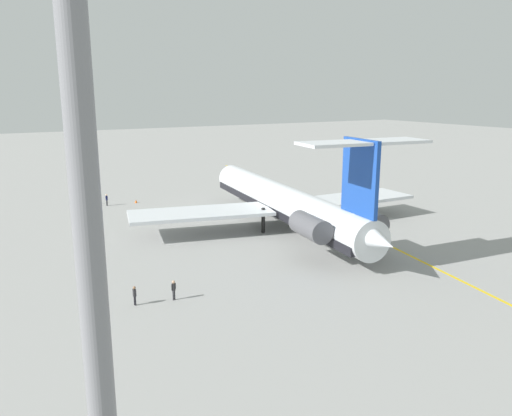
{
  "coord_description": "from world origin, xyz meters",
  "views": [
    {
      "loc": [
        -51.28,
        40.98,
        17.36
      ],
      "look_at": [
        2.27,
        10.62,
        3.04
      ],
      "focal_mm": 35.48,
      "sensor_mm": 36.0,
      "label": 1
    }
  ],
  "objects_px": {
    "ground_crew_near_tail": "(357,187)",
    "safety_cone_wingtip": "(100,202)",
    "main_jetliner": "(287,203)",
    "ground_crew_portside": "(174,288)",
    "ground_crew_starboard": "(107,198)",
    "safety_cone_tail": "(136,201)",
    "light_mast": "(84,179)",
    "ground_crew_near_nose": "(135,293)"
  },
  "relations": [
    {
      "from": "ground_crew_near_nose",
      "to": "ground_crew_near_tail",
      "type": "distance_m",
      "value": 54.86
    },
    {
      "from": "ground_crew_portside",
      "to": "light_mast",
      "type": "bearing_deg",
      "value": -39.1
    },
    {
      "from": "ground_crew_portside",
      "to": "ground_crew_starboard",
      "type": "xyz_separation_m",
      "value": [
        39.34,
        -3.82,
        0.05
      ]
    },
    {
      "from": "main_jetliner",
      "to": "ground_crew_starboard",
      "type": "xyz_separation_m",
      "value": [
        25.33,
        16.68,
        -2.37
      ]
    },
    {
      "from": "ground_crew_near_nose",
      "to": "ground_crew_portside",
      "type": "height_order",
      "value": "ground_crew_portside"
    },
    {
      "from": "ground_crew_portside",
      "to": "light_mast",
      "type": "height_order",
      "value": "light_mast"
    },
    {
      "from": "ground_crew_portside",
      "to": "safety_cone_wingtip",
      "type": "bearing_deg",
      "value": 159.89
    },
    {
      "from": "ground_crew_near_tail",
      "to": "ground_crew_starboard",
      "type": "relative_size",
      "value": 0.94
    },
    {
      "from": "safety_cone_tail",
      "to": "main_jetliner",
      "type": "bearing_deg",
      "value": -154.09
    },
    {
      "from": "main_jetliner",
      "to": "safety_cone_wingtip",
      "type": "distance_m",
      "value": 32.29
    },
    {
      "from": "main_jetliner",
      "to": "ground_crew_near_tail",
      "type": "bearing_deg",
      "value": -52.3
    },
    {
      "from": "main_jetliner",
      "to": "ground_crew_near_tail",
      "type": "xyz_separation_m",
      "value": [
        14.12,
        -23.72,
        -2.44
      ]
    },
    {
      "from": "main_jetliner",
      "to": "ground_crew_portside",
      "type": "bearing_deg",
      "value": 131.27
    },
    {
      "from": "ground_crew_near_tail",
      "to": "ground_crew_near_nose",
      "type": "bearing_deg",
      "value": 109.87
    },
    {
      "from": "ground_crew_near_nose",
      "to": "ground_crew_portside",
      "type": "relative_size",
      "value": 0.96
    },
    {
      "from": "ground_crew_near_nose",
      "to": "ground_crew_starboard",
      "type": "xyz_separation_m",
      "value": [
        38.79,
        -7.03,
        0.09
      ]
    },
    {
      "from": "ground_crew_near_nose",
      "to": "light_mast",
      "type": "bearing_deg",
      "value": -132.47
    },
    {
      "from": "safety_cone_wingtip",
      "to": "safety_cone_tail",
      "type": "bearing_deg",
      "value": -110.84
    },
    {
      "from": "ground_crew_near_tail",
      "to": "safety_cone_tail",
      "type": "height_order",
      "value": "ground_crew_near_tail"
    },
    {
      "from": "ground_crew_near_tail",
      "to": "ground_crew_portside",
      "type": "bearing_deg",
      "value": 112.15
    },
    {
      "from": "ground_crew_near_tail",
      "to": "main_jetliner",
      "type": "bearing_deg",
      "value": 110.46
    },
    {
      "from": "ground_crew_near_nose",
      "to": "safety_cone_wingtip",
      "type": "distance_m",
      "value": 41.03
    },
    {
      "from": "ground_crew_near_tail",
      "to": "light_mast",
      "type": "distance_m",
      "value": 79.43
    },
    {
      "from": "ground_crew_starboard",
      "to": "safety_cone_tail",
      "type": "height_order",
      "value": "ground_crew_starboard"
    },
    {
      "from": "main_jetliner",
      "to": "safety_cone_tail",
      "type": "height_order",
      "value": "main_jetliner"
    },
    {
      "from": "ground_crew_near_tail",
      "to": "safety_cone_wingtip",
      "type": "relative_size",
      "value": 3.13
    },
    {
      "from": "ground_crew_portside",
      "to": "ground_crew_starboard",
      "type": "relative_size",
      "value": 0.96
    },
    {
      "from": "ground_crew_near_tail",
      "to": "light_mast",
      "type": "height_order",
      "value": "light_mast"
    },
    {
      "from": "safety_cone_tail",
      "to": "ground_crew_portside",
      "type": "bearing_deg",
      "value": 168.01
    },
    {
      "from": "ground_crew_near_nose",
      "to": "safety_cone_tail",
      "type": "height_order",
      "value": "ground_crew_near_nose"
    },
    {
      "from": "light_mast",
      "to": "safety_cone_wingtip",
      "type": "bearing_deg",
      "value": -12.28
    },
    {
      "from": "main_jetliner",
      "to": "ground_crew_portside",
      "type": "xyz_separation_m",
      "value": [
        -14.01,
        20.51,
        -2.42
      ]
    },
    {
      "from": "ground_crew_portside",
      "to": "light_mast",
      "type": "xyz_separation_m",
      "value": [
        -26.6,
        11.53,
        14.31
      ]
    },
    {
      "from": "ground_crew_near_tail",
      "to": "ground_crew_starboard",
      "type": "height_order",
      "value": "ground_crew_starboard"
    },
    {
      "from": "safety_cone_wingtip",
      "to": "light_mast",
      "type": "distance_m",
      "value": 70.89
    },
    {
      "from": "ground_crew_starboard",
      "to": "light_mast",
      "type": "distance_m",
      "value": 69.19
    },
    {
      "from": "safety_cone_tail",
      "to": "light_mast",
      "type": "distance_m",
      "value": 70.3
    },
    {
      "from": "ground_crew_near_tail",
      "to": "ground_crew_portside",
      "type": "height_order",
      "value": "ground_crew_portside"
    },
    {
      "from": "main_jetliner",
      "to": "safety_cone_tail",
      "type": "xyz_separation_m",
      "value": [
        25.12,
        12.2,
        -3.25
      ]
    },
    {
      "from": "ground_crew_portside",
      "to": "ground_crew_starboard",
      "type": "height_order",
      "value": "ground_crew_starboard"
    },
    {
      "from": "ground_crew_starboard",
      "to": "safety_cone_tail",
      "type": "bearing_deg",
      "value": -130.59
    },
    {
      "from": "ground_crew_starboard",
      "to": "safety_cone_wingtip",
      "type": "bearing_deg",
      "value": -17.93
    }
  ]
}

